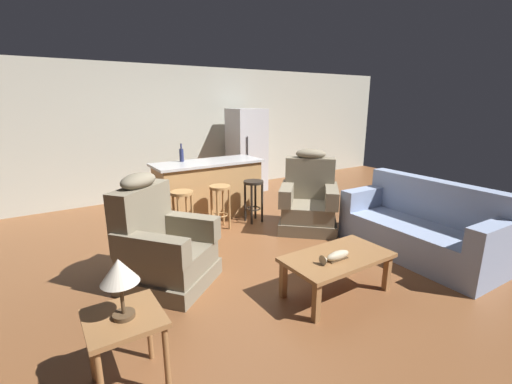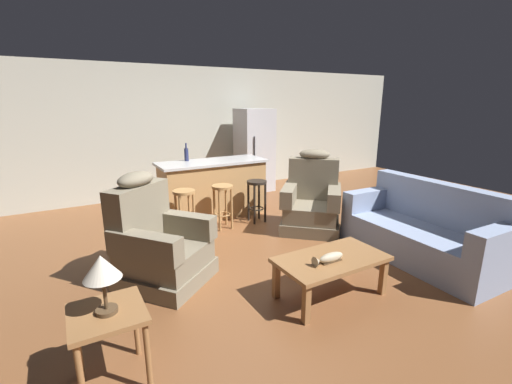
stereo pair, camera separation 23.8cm
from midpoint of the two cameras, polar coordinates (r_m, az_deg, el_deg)
ground_plane at (r=4.83m, az=-2.15°, el=-8.39°), size 12.00×12.00×0.00m
back_wall at (r=7.33m, az=-15.10°, el=9.63°), size 12.00×0.05×2.60m
coffee_table at (r=3.56m, az=11.48°, el=-11.15°), size 1.10×0.60×0.42m
fish_figurine at (r=3.41m, az=11.11°, el=-10.52°), size 0.34×0.10×0.10m
couch at (r=4.79m, az=24.54°, el=-5.64°), size 0.90×1.92×0.94m
recliner_near_lamp at (r=3.83m, az=-17.22°, el=-8.67°), size 1.18×1.18×1.20m
recliner_near_island at (r=5.31m, az=7.51°, el=-1.49°), size 1.19×1.19×1.20m
end_table at (r=2.61m, az=-23.63°, el=-20.23°), size 0.48×0.48×0.56m
table_lamp at (r=2.39m, az=-24.56°, el=-12.34°), size 0.24×0.24×0.41m
kitchen_island at (r=5.82m, az=-9.05°, el=0.48°), size 1.80×0.70×0.95m
bar_stool_left at (r=5.01m, az=-13.49°, el=-2.21°), size 0.32×0.32×0.68m
bar_stool_middle at (r=5.22m, az=-7.29°, el=-1.19°), size 0.32×0.32×0.68m
bar_stool_right at (r=5.50m, az=-1.66°, el=-0.26°), size 0.32×0.32×0.68m
refrigerator at (r=7.46m, az=-2.49°, el=6.96°), size 0.70×0.69×1.76m
bottle_tall_green at (r=5.77m, az=-13.48°, el=6.05°), size 0.07×0.07×0.30m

